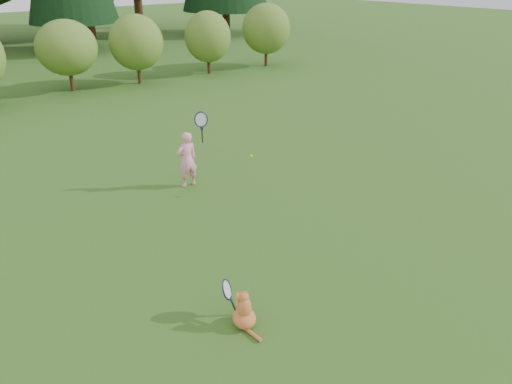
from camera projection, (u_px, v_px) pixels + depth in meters
ground at (277, 248)px, 8.37m from camera, size 100.00×100.00×0.00m
shrub_row at (22, 59)px, 16.89m from camera, size 28.00×3.00×2.80m
child at (188, 158)px, 10.46m from camera, size 0.68×0.41×1.80m
cat at (243, 308)px, 6.49m from camera, size 0.53×0.80×0.71m
tennis_ball at (251, 156)px, 10.01m from camera, size 0.06×0.06×0.06m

